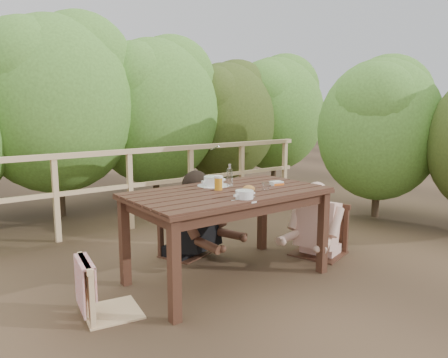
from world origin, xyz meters
TOP-DOWN VIEW (x-y plane):
  - ground at (0.00, 0.00)m, footprint 60.00×60.00m
  - table at (0.00, 0.00)m, footprint 1.71×0.96m
  - chair_left at (-1.10, -0.01)m, footprint 0.48×0.48m
  - chair_far at (0.01, 0.74)m, footprint 0.53×0.53m
  - chair_right at (1.15, -0.07)m, footprint 0.61×0.61m
  - woman at (0.01, 0.76)m, footprint 0.75×0.83m
  - diner_right at (1.18, -0.07)m, footprint 0.77×0.69m
  - railing at (0.00, 2.00)m, footprint 5.60×0.10m
  - hedge_row at (0.40, 3.20)m, footprint 6.60×1.60m
  - shrub_side at (3.20, -0.15)m, footprint 1.40×2.20m
  - soup_near at (-0.10, -0.35)m, footprint 0.24×0.24m
  - soup_far at (0.04, 0.26)m, footprint 0.30×0.30m
  - bread_roll at (0.11, -0.16)m, footprint 0.12×0.09m
  - beer_glass at (-0.05, 0.06)m, footprint 0.07×0.07m
  - bottle at (0.11, 0.12)m, footprint 0.05×0.05m
  - tumbler at (0.27, -0.20)m, footprint 0.07×0.07m
  - butter_tub at (0.52, -0.07)m, footprint 0.13×0.10m

SIDE VIEW (x-z plane):
  - ground at x=0.00m, z-range 0.00..0.00m
  - table at x=0.00m, z-range 0.00..0.79m
  - chair_far at x=0.01m, z-range 0.00..0.83m
  - chair_left at x=-1.10m, z-range 0.00..0.84m
  - chair_right at x=1.15m, z-range 0.00..0.98m
  - railing at x=0.00m, z-range 0.00..1.01m
  - diner_right at x=1.18m, z-range 0.00..1.29m
  - woman at x=0.01m, z-range 0.00..1.37m
  - butter_tub at x=0.52m, z-range 0.79..0.84m
  - bread_roll at x=0.11m, z-range 0.79..0.86m
  - tumbler at x=0.27m, z-range 0.79..0.87m
  - soup_near at x=-0.10m, z-range 0.79..0.87m
  - soup_far at x=0.04m, z-range 0.79..0.89m
  - beer_glass at x=-0.05m, z-range 0.79..0.93m
  - bottle at x=0.11m, z-range 0.79..1.02m
  - shrub_side at x=3.20m, z-range 0.00..2.90m
  - hedge_row at x=0.40m, z-range 0.00..3.80m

